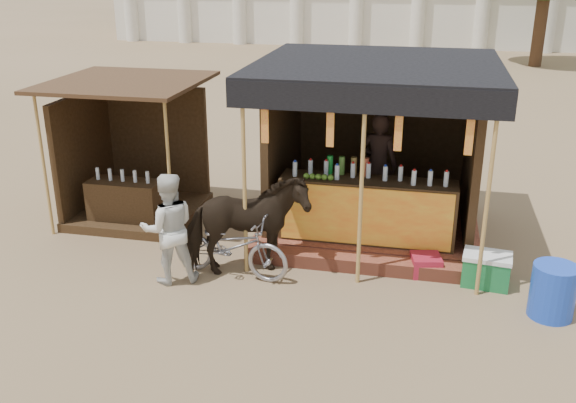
% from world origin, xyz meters
% --- Properties ---
extents(ground, '(120.00, 120.00, 0.00)m').
position_xyz_m(ground, '(0.00, 0.00, 0.00)').
color(ground, '#846B4C').
rests_on(ground, ground).
extents(main_stall, '(3.60, 3.61, 2.78)m').
position_xyz_m(main_stall, '(1.00, 3.36, 1.03)').
color(main_stall, '#9A4932').
rests_on(main_stall, ground).
extents(secondary_stall, '(2.40, 2.40, 2.38)m').
position_xyz_m(secondary_stall, '(-3.17, 3.24, 0.85)').
color(secondary_stall, '#3C2716').
rests_on(secondary_stall, ground).
extents(cow, '(1.88, 1.43, 1.45)m').
position_xyz_m(cow, '(-0.58, 1.50, 0.72)').
color(cow, black).
rests_on(cow, ground).
extents(motorbike, '(1.78, 0.81, 0.91)m').
position_xyz_m(motorbike, '(-0.78, 1.38, 0.45)').
color(motorbike, gray).
rests_on(motorbike, ground).
extents(bystander, '(0.95, 0.88, 1.57)m').
position_xyz_m(bystander, '(-1.54, 1.05, 0.78)').
color(bystander, silver).
rests_on(bystander, ground).
extents(blue_barrel, '(0.69, 0.69, 0.69)m').
position_xyz_m(blue_barrel, '(3.46, 1.18, 0.35)').
color(blue_barrel, blue).
rests_on(blue_barrel, ground).
extents(red_crate, '(0.48, 0.48, 0.28)m').
position_xyz_m(red_crate, '(1.92, 2.00, 0.14)').
color(red_crate, maroon).
rests_on(red_crate, ground).
extents(cooler, '(0.69, 0.51, 0.46)m').
position_xyz_m(cooler, '(2.72, 1.86, 0.23)').
color(cooler, '#187036').
rests_on(cooler, ground).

